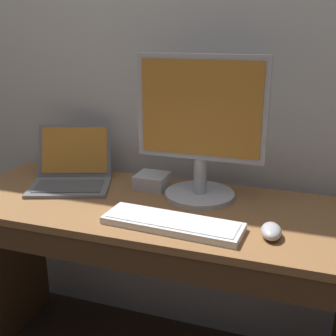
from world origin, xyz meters
TOP-DOWN VIEW (x-y plane):
  - desk at (0.00, -0.01)m, footprint 1.46×0.56m
  - laptop_space_gray at (-0.38, 0.08)m, footprint 0.38×0.38m
  - external_monitor at (0.14, 0.11)m, footprint 0.46×0.26m
  - wired_keyboard at (0.12, -0.15)m, footprint 0.45×0.17m
  - computer_mouse at (0.42, -0.13)m, footprint 0.07×0.11m
  - external_drive_box at (-0.06, 0.15)m, footprint 0.12×0.12m

SIDE VIEW (x-z plane):
  - desk at x=0.00m, z-range 0.12..0.85m
  - wired_keyboard at x=0.12m, z-range 0.74..0.76m
  - computer_mouse at x=0.42m, z-range 0.74..0.78m
  - external_drive_box at x=-0.06m, z-range 0.74..0.79m
  - laptop_space_gray at x=-0.38m, z-range 0.67..0.89m
  - external_monitor at x=0.14m, z-range 0.73..1.24m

